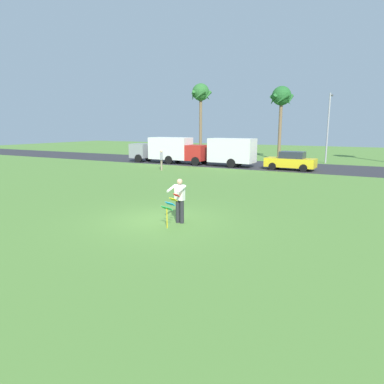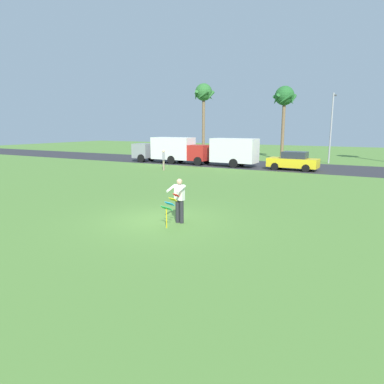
# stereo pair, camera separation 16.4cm
# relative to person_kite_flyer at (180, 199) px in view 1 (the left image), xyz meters

# --- Properties ---
(ground_plane) EXTENTS (120.00, 120.00, 0.00)m
(ground_plane) POSITION_rel_person_kite_flyer_xyz_m (-0.86, -0.05, -0.95)
(ground_plane) COLOR #568438
(road_strip) EXTENTS (120.00, 8.00, 0.01)m
(road_strip) POSITION_rel_person_kite_flyer_xyz_m (-0.86, 21.28, -0.95)
(road_strip) COLOR #2D2D33
(road_strip) RESTS_ON ground
(person_kite_flyer) EXTENTS (0.53, 0.65, 1.73)m
(person_kite_flyer) POSITION_rel_person_kite_flyer_xyz_m (0.00, 0.00, 0.00)
(person_kite_flyer) COLOR #26262B
(person_kite_flyer) RESTS_ON ground
(kite_held) EXTENTS (0.53, 0.70, 1.22)m
(kite_held) POSITION_rel_person_kite_flyer_xyz_m (-0.02, -0.66, -0.11)
(kite_held) COLOR red
(kite_held) RESTS_ON ground
(parked_truck_grey_van) EXTENTS (6.73, 2.20, 2.62)m
(parked_truck_grey_van) POSITION_rel_person_kite_flyer_xyz_m (-12.83, 18.88, 0.46)
(parked_truck_grey_van) COLOR gray
(parked_truck_grey_van) RESTS_ON ground
(parked_truck_red_cab) EXTENTS (6.74, 2.21, 2.62)m
(parked_truck_red_cab) POSITION_rel_person_kite_flyer_xyz_m (-6.11, 18.88, 0.46)
(parked_truck_red_cab) COLOR #B2231E
(parked_truck_red_cab) RESTS_ON ground
(parked_car_yellow) EXTENTS (4.26, 1.95, 1.60)m
(parked_car_yellow) POSITION_rel_person_kite_flyer_xyz_m (0.15, 18.88, -0.18)
(parked_car_yellow) COLOR yellow
(parked_car_yellow) RESTS_ON ground
(palm_tree_left_near) EXTENTS (2.58, 2.71, 8.95)m
(palm_tree_left_near) POSITION_rel_person_kite_flyer_xyz_m (-13.15, 28.04, 6.55)
(palm_tree_left_near) COLOR brown
(palm_tree_left_near) RESTS_ON ground
(palm_tree_right_near) EXTENTS (2.58, 2.71, 8.11)m
(palm_tree_right_near) POSITION_rel_person_kite_flyer_xyz_m (-3.14, 27.99, 5.77)
(palm_tree_right_near) COLOR brown
(palm_tree_right_near) RESTS_ON ground
(streetlight_pole) EXTENTS (0.24, 1.65, 7.00)m
(streetlight_pole) POSITION_rel_person_kite_flyer_xyz_m (2.09, 26.54, 3.05)
(streetlight_pole) COLOR #9E9EA3
(streetlight_pole) RESTS_ON ground
(person_walker_near) EXTENTS (0.37, 0.50, 1.73)m
(person_walker_near) POSITION_rel_person_kite_flyer_xyz_m (-9.64, 13.53, -0.02)
(person_walker_near) COLOR gray
(person_walker_near) RESTS_ON ground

